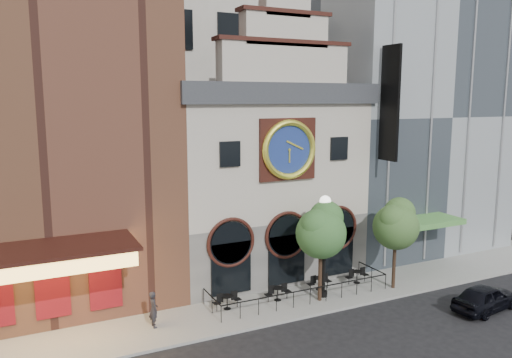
{
  "coord_description": "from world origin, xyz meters",
  "views": [
    {
      "loc": [
        -14.08,
        -21.12,
        11.43
      ],
      "look_at": [
        -1.02,
        6.0,
        6.58
      ],
      "focal_mm": 35.0,
      "sensor_mm": 36.0,
      "label": 1
    }
  ],
  "objects": [
    {
      "name": "retail_building",
      "position": [
        12.99,
        9.99,
        10.14
      ],
      "size": [
        14.0,
        14.4,
        20.0
      ],
      "color": "gray",
      "rests_on": "ground"
    },
    {
      "name": "car_right",
      "position": [
        8.39,
        -3.35,
        0.73
      ],
      "size": [
        4.49,
        2.26,
        1.47
      ],
      "primitive_type": "imported",
      "rotation": [
        0.0,
        0.0,
        1.7
      ],
      "color": "black",
      "rests_on": "ground"
    },
    {
      "name": "bistro_0",
      "position": [
        -4.38,
        2.62,
        0.61
      ],
      "size": [
        1.58,
        0.68,
        0.9
      ],
      "color": "black",
      "rests_on": "sidewalk"
    },
    {
      "name": "cafe_railing",
      "position": [
        0.0,
        2.5,
        0.6
      ],
      "size": [
        10.6,
        2.6,
        0.9
      ],
      "primitive_type": null,
      "color": "black",
      "rests_on": "sidewalk"
    },
    {
      "name": "lamppost",
      "position": [
        1.29,
        1.85,
        3.82
      ],
      "size": [
        1.88,
        0.85,
        5.94
      ],
      "rotation": [
        0.0,
        0.0,
        0.19
      ],
      "color": "black",
      "rests_on": "sidewalk"
    },
    {
      "name": "clock_building",
      "position": [
        0.0,
        7.82,
        6.69
      ],
      "size": [
        12.6,
        8.78,
        18.65
      ],
      "color": "#605E5B",
      "rests_on": "ground"
    },
    {
      "name": "pedestrian",
      "position": [
        -8.5,
        2.24,
        1.07
      ],
      "size": [
        0.48,
        0.7,
        1.84
      ],
      "primitive_type": "imported",
      "rotation": [
        0.0,
        0.0,
        1.64
      ],
      "color": "black",
      "rests_on": "sidewalk"
    },
    {
      "name": "bistro_3",
      "position": [
        4.35,
        2.74,
        0.61
      ],
      "size": [
        1.58,
        0.68,
        0.9
      ],
      "color": "black",
      "rests_on": "sidewalk"
    },
    {
      "name": "bistro_1",
      "position": [
        -1.36,
        2.47,
        0.61
      ],
      "size": [
        1.58,
        0.68,
        0.9
      ],
      "color": "black",
      "rests_on": "sidewalk"
    },
    {
      "name": "tree_left",
      "position": [
        0.85,
        1.49,
        4.29
      ],
      "size": [
        2.93,
        2.82,
        5.64
      ],
      "color": "#382619",
      "rests_on": "sidewalk"
    },
    {
      "name": "tree_right",
      "position": [
        5.91,
        1.2,
        4.15
      ],
      "size": [
        2.83,
        2.73,
        5.45
      ],
      "color": "#382619",
      "rests_on": "sidewalk"
    },
    {
      "name": "ground",
      "position": [
        0.0,
        0.0,
        0.0
      ],
      "size": [
        120.0,
        120.0,
        0.0
      ],
      "primitive_type": "plane",
      "color": "black",
      "rests_on": "ground"
    },
    {
      "name": "theater_building",
      "position": [
        -13.0,
        9.96,
        12.6
      ],
      "size": [
        14.0,
        15.6,
        25.0
      ],
      "color": "#582F25",
      "rests_on": "ground"
    },
    {
      "name": "sidewalk",
      "position": [
        0.0,
        2.5,
        0.07
      ],
      "size": [
        44.0,
        5.0,
        0.15
      ],
      "primitive_type": "cube",
      "color": "gray",
      "rests_on": "ground"
    },
    {
      "name": "bistro_2",
      "position": [
        1.63,
        2.79,
        0.61
      ],
      "size": [
        1.58,
        0.68,
        0.9
      ],
      "color": "black",
      "rests_on": "sidewalk"
    }
  ]
}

